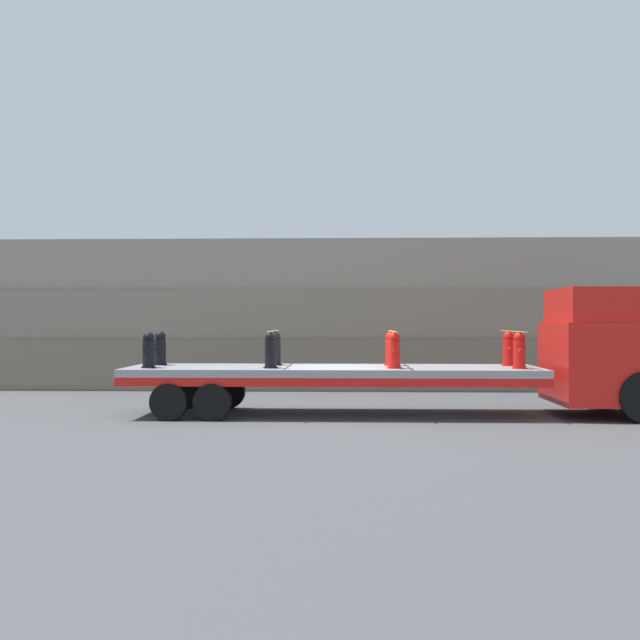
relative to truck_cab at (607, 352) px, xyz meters
name	(u,v)px	position (x,y,z in m)	size (l,w,h in m)	color
ground_plane	(333,415)	(-6.56, 0.00, -1.54)	(120.00, 120.00, 0.00)	#474749
rock_cliff	(336,315)	(-6.56, 7.20, 0.94)	(60.00, 3.30, 4.95)	#706656
truck_cab	(607,352)	(0.00, 0.00, 0.00)	(2.49, 2.67, 3.04)	red
flatbed_trailer	(312,375)	(-7.07, 0.00, -0.58)	(9.89, 2.54, 1.16)	gray
fire_hydrant_black_near_0	(149,350)	(-10.91, -0.54, 0.04)	(0.35, 0.56, 0.85)	black
fire_hydrant_black_far_0	(160,349)	(-10.91, 0.54, 0.04)	(0.35, 0.56, 0.85)	black
fire_hydrant_black_near_1	(271,351)	(-8.01, -0.54, 0.04)	(0.35, 0.56, 0.85)	black
fire_hydrant_black_far_1	(275,349)	(-8.01, 0.54, 0.04)	(0.35, 0.56, 0.85)	black
fire_hydrant_red_near_2	(394,351)	(-5.11, -0.54, 0.04)	(0.35, 0.56, 0.85)	red
fire_hydrant_red_far_2	(391,349)	(-5.11, 0.54, 0.04)	(0.35, 0.56, 0.85)	red
fire_hydrant_red_near_3	(519,351)	(-2.21, -0.54, 0.04)	(0.35, 0.56, 0.85)	red
fire_hydrant_red_far_3	(509,349)	(-2.21, 0.54, 0.04)	(0.35, 0.56, 0.85)	red
cargo_strap_rear	(273,331)	(-8.01, 0.00, 0.48)	(0.05, 2.63, 0.01)	yellow
cargo_strap_middle	(393,331)	(-5.11, 0.00, 0.48)	(0.05, 2.63, 0.01)	yellow
cargo_strap_front	(514,331)	(-2.21, 0.00, 0.48)	(0.05, 2.63, 0.01)	yellow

